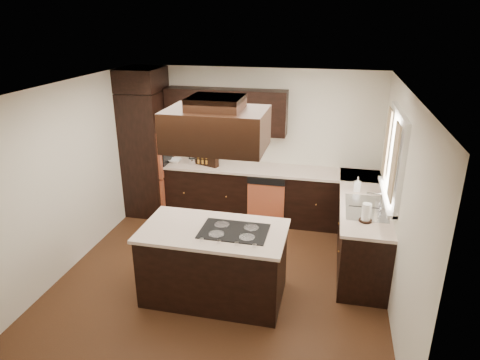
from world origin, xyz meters
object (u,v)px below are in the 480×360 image
(island, at_px, (214,264))
(spice_rack, at_px, (207,156))
(range_hood, at_px, (216,129))
(oven_column, at_px, (147,154))

(island, relative_size, spice_rack, 4.17)
(island, relative_size, range_hood, 1.58)
(oven_column, distance_m, spice_rack, 1.07)
(oven_column, distance_m, range_hood, 3.13)
(oven_column, relative_size, spice_rack, 5.33)
(oven_column, bearing_deg, island, -50.48)
(range_hood, height_order, spice_rack, range_hood)
(oven_column, height_order, island, oven_column)
(range_hood, bearing_deg, oven_column, 129.74)
(island, bearing_deg, range_hood, -44.87)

